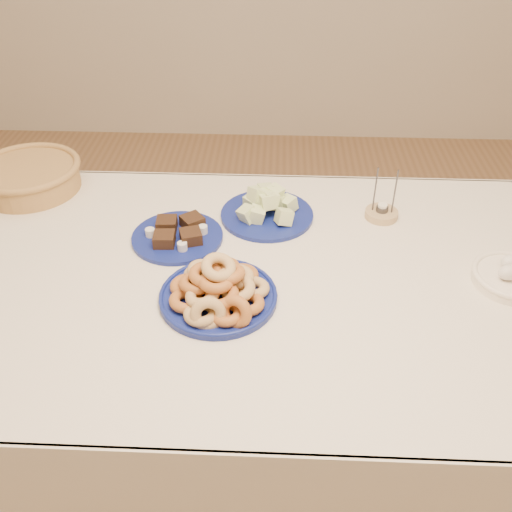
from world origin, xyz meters
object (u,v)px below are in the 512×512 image
Objects in this scene: donut_platter at (218,290)px; candle_holder at (382,213)px; melon_plate at (267,209)px; egg_bowl at (512,276)px; wicker_basket at (28,176)px; brownie_plate at (178,235)px; dining_table at (257,304)px.

candle_holder reaches higher than donut_platter.
egg_bowl is at bearing -24.16° from melon_plate.
wicker_basket is 1.15m from candle_holder.
melon_plate is 0.29m from brownie_plate.
donut_platter is at bearing -105.53° from melon_plate.
melon_plate is (0.02, 0.29, 0.13)m from dining_table.
brownie_plate is 0.92m from egg_bowl.
wicker_basket is (-0.68, 0.54, 0.01)m from donut_platter.
egg_bowl is (0.30, -0.30, 0.01)m from candle_holder.
donut_platter is 0.31m from brownie_plate.
melon_plate is 0.71m from egg_bowl.
brownie_plate is 2.04× the size of candle_holder.
dining_table is 4.88× the size of melon_plate.
wicker_basket is at bearing 151.08° from dining_table.
egg_bowl is at bearing -16.60° from wicker_basket.
brownie_plate is at bearing -166.74° from candle_holder.
melon_plate is (0.11, 0.40, -0.01)m from donut_platter.
candle_holder reaches higher than wicker_basket.
dining_table is 0.20m from donut_platter.
candle_holder is 0.65× the size of egg_bowl.
melon_plate is at bearing -178.03° from candle_holder.
donut_platter is at bearing -38.38° from wicker_basket.
egg_bowl is (0.67, -0.00, 0.13)m from dining_table.
donut_platter reaches higher than wicker_basket.
wicker_basket is at bearing 153.28° from brownie_plate.
melon_plate reaches higher than wicker_basket.
brownie_plate is 0.76× the size of wicker_basket.
donut_platter is 0.90× the size of brownie_plate.
candle_holder is (0.46, 0.41, -0.02)m from donut_platter.
egg_bowl reaches higher than brownie_plate.
donut_platter reaches higher than egg_bowl.
brownie_plate is at bearing -26.72° from wicker_basket.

